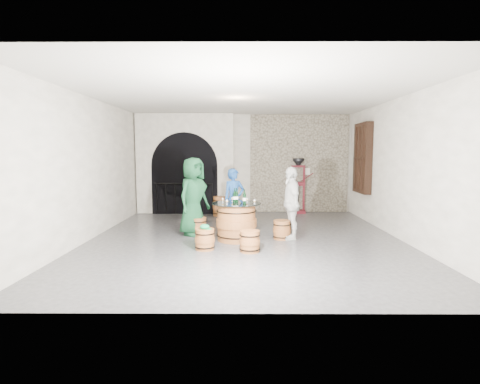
{
  "coord_description": "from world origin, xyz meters",
  "views": [
    {
      "loc": [
        -0.07,
        -8.38,
        1.95
      ],
      "look_at": [
        -0.12,
        0.22,
        1.05
      ],
      "focal_mm": 28.0,
      "sensor_mm": 36.0,
      "label": 1
    }
  ],
  "objects_px": {
    "person_green": "(194,196)",
    "wine_bottle_left": "(235,197)",
    "wine_bottle_center": "(245,198)",
    "barrel_stool_near_left": "(205,239)",
    "person_white": "(291,203)",
    "barrel_stool_far": "(234,222)",
    "wine_bottle_right": "(237,197)",
    "corking_press": "(298,181)",
    "barrel_stool_right": "(282,230)",
    "side_barrel": "(220,206)",
    "barrel_stool_left": "(198,226)",
    "barrel_table": "(236,222)",
    "barrel_stool_near_right": "(250,241)",
    "person_blue": "(234,199)"
  },
  "relations": [
    {
      "from": "barrel_stool_near_right",
      "to": "side_barrel",
      "type": "distance_m",
      "value": 4.34
    },
    {
      "from": "barrel_stool_near_right",
      "to": "barrel_stool_near_left",
      "type": "distance_m",
      "value": 0.92
    },
    {
      "from": "barrel_stool_left",
      "to": "wine_bottle_right",
      "type": "height_order",
      "value": "wine_bottle_right"
    },
    {
      "from": "barrel_stool_far",
      "to": "side_barrel",
      "type": "relative_size",
      "value": 0.71
    },
    {
      "from": "barrel_stool_right",
      "to": "person_blue",
      "type": "relative_size",
      "value": 0.27
    },
    {
      "from": "wine_bottle_left",
      "to": "person_green",
      "type": "bearing_deg",
      "value": 155.15
    },
    {
      "from": "barrel_stool_near_left",
      "to": "corking_press",
      "type": "bearing_deg",
      "value": 61.07
    },
    {
      "from": "barrel_stool_far",
      "to": "corking_press",
      "type": "distance_m",
      "value": 3.52
    },
    {
      "from": "wine_bottle_center",
      "to": "barrel_stool_near_left",
      "type": "bearing_deg",
      "value": -139.28
    },
    {
      "from": "person_green",
      "to": "side_barrel",
      "type": "distance_m",
      "value": 2.81
    },
    {
      "from": "barrel_table",
      "to": "barrel_stool_right",
      "type": "xyz_separation_m",
      "value": [
        1.03,
        0.12,
        -0.21
      ]
    },
    {
      "from": "barrel_stool_near_left",
      "to": "wine_bottle_left",
      "type": "relative_size",
      "value": 1.31
    },
    {
      "from": "person_white",
      "to": "side_barrel",
      "type": "bearing_deg",
      "value": -155.65
    },
    {
      "from": "side_barrel",
      "to": "barrel_stool_right",
      "type": "bearing_deg",
      "value": -63.03
    },
    {
      "from": "barrel_stool_right",
      "to": "corking_press",
      "type": "distance_m",
      "value": 3.89
    },
    {
      "from": "person_green",
      "to": "wine_bottle_left",
      "type": "xyz_separation_m",
      "value": [
        0.98,
        -0.46,
        0.05
      ]
    },
    {
      "from": "barrel_stool_near_right",
      "to": "wine_bottle_right",
      "type": "bearing_deg",
      "value": 103.77
    },
    {
      "from": "wine_bottle_center",
      "to": "wine_bottle_left",
      "type": "bearing_deg",
      "value": 133.72
    },
    {
      "from": "barrel_stool_right",
      "to": "person_green",
      "type": "distance_m",
      "value": 2.22
    },
    {
      "from": "barrel_table",
      "to": "corking_press",
      "type": "height_order",
      "value": "corking_press"
    },
    {
      "from": "barrel_stool_left",
      "to": "corking_press",
      "type": "xyz_separation_m",
      "value": [
        2.85,
        3.32,
        0.82
      ]
    },
    {
      "from": "barrel_stool_far",
      "to": "barrel_stool_near_left",
      "type": "distance_m",
      "value": 1.95
    },
    {
      "from": "barrel_stool_far",
      "to": "side_barrel",
      "type": "height_order",
      "value": "side_barrel"
    },
    {
      "from": "barrel_table",
      "to": "wine_bottle_right",
      "type": "distance_m",
      "value": 0.57
    },
    {
      "from": "barrel_stool_left",
      "to": "barrel_stool_right",
      "type": "height_order",
      "value": "same"
    },
    {
      "from": "barrel_stool_left",
      "to": "person_green",
      "type": "distance_m",
      "value": 0.72
    },
    {
      "from": "person_green",
      "to": "wine_bottle_right",
      "type": "relative_size",
      "value": 5.67
    },
    {
      "from": "barrel_table",
      "to": "wine_bottle_left",
      "type": "height_order",
      "value": "wine_bottle_left"
    },
    {
      "from": "barrel_stool_right",
      "to": "person_white",
      "type": "bearing_deg",
      "value": 6.53
    },
    {
      "from": "barrel_stool_near_left",
      "to": "person_blue",
      "type": "relative_size",
      "value": 0.27
    },
    {
      "from": "barrel_stool_right",
      "to": "barrel_table",
      "type": "bearing_deg",
      "value": -173.47
    },
    {
      "from": "barrel_stool_far",
      "to": "wine_bottle_right",
      "type": "height_order",
      "value": "wine_bottle_right"
    },
    {
      "from": "wine_bottle_center",
      "to": "corking_press",
      "type": "xyz_separation_m",
      "value": [
        1.76,
        3.94,
        0.06
      ]
    },
    {
      "from": "barrel_stool_near_left",
      "to": "person_green",
      "type": "bearing_deg",
      "value": 106.05
    },
    {
      "from": "corking_press",
      "to": "barrel_stool_near_left",
      "type": "bearing_deg",
      "value": -114.35
    },
    {
      "from": "wine_bottle_right",
      "to": "wine_bottle_center",
      "type": "bearing_deg",
      "value": -55.74
    },
    {
      "from": "barrel_table",
      "to": "person_blue",
      "type": "relative_size",
      "value": 0.7
    },
    {
      "from": "barrel_stool_far",
      "to": "wine_bottle_right",
      "type": "bearing_deg",
      "value": -85.55
    },
    {
      "from": "person_white",
      "to": "wine_bottle_left",
      "type": "relative_size",
      "value": 5.06
    },
    {
      "from": "barrel_table",
      "to": "person_white",
      "type": "bearing_deg",
      "value": 6.53
    },
    {
      "from": "barrel_stool_right",
      "to": "person_white",
      "type": "height_order",
      "value": "person_white"
    },
    {
      "from": "wine_bottle_left",
      "to": "person_white",
      "type": "bearing_deg",
      "value": 1.88
    },
    {
      "from": "barrel_stool_near_left",
      "to": "person_blue",
      "type": "distance_m",
      "value": 2.19
    },
    {
      "from": "person_white",
      "to": "side_barrel",
      "type": "height_order",
      "value": "person_white"
    },
    {
      "from": "barrel_stool_near_left",
      "to": "person_blue",
      "type": "bearing_deg",
      "value": 75.0
    },
    {
      "from": "wine_bottle_center",
      "to": "side_barrel",
      "type": "xyz_separation_m",
      "value": [
        -0.74,
        3.39,
        -0.67
      ]
    },
    {
      "from": "wine_bottle_left",
      "to": "side_barrel",
      "type": "xyz_separation_m",
      "value": [
        -0.52,
        3.15,
        -0.67
      ]
    },
    {
      "from": "wine_bottle_center",
      "to": "wine_bottle_right",
      "type": "height_order",
      "value": "same"
    },
    {
      "from": "person_white",
      "to": "wine_bottle_right",
      "type": "distance_m",
      "value": 1.24
    },
    {
      "from": "barrel_stool_near_right",
      "to": "barrel_stool_near_left",
      "type": "xyz_separation_m",
      "value": [
        -0.91,
        0.17,
        0.0
      ]
    }
  ]
}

